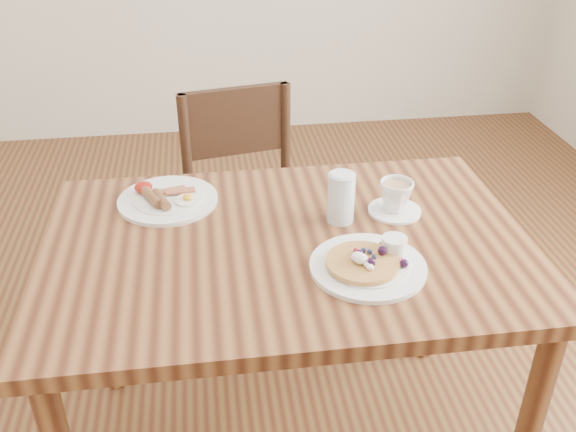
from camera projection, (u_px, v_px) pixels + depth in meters
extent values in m
cube|color=brown|center=(288.00, 247.00, 1.59)|extent=(1.20, 0.80, 0.04)
cylinder|color=brown|center=(434.00, 273.00, 2.14)|extent=(0.06, 0.06, 0.71)
cylinder|color=brown|center=(103.00, 301.00, 2.01)|extent=(0.06, 0.06, 0.71)
cube|color=#301E11|center=(253.00, 225.00, 2.22)|extent=(0.49, 0.49, 0.04)
cylinder|color=#301E11|center=(218.00, 321.00, 2.14)|extent=(0.04, 0.04, 0.43)
cylinder|color=#301E11|center=(318.00, 299.00, 2.24)|extent=(0.04, 0.04, 0.43)
cylinder|color=#301E11|center=(196.00, 262.00, 2.44)|extent=(0.04, 0.04, 0.43)
cylinder|color=#301E11|center=(286.00, 246.00, 2.53)|extent=(0.04, 0.04, 0.43)
cylinder|color=#301E11|center=(285.00, 141.00, 2.30)|extent=(0.04, 0.04, 0.43)
cylinder|color=#301E11|center=(186.00, 155.00, 2.21)|extent=(0.04, 0.04, 0.43)
cube|color=#301E11|center=(235.00, 121.00, 2.21)|extent=(0.38, 0.10, 0.24)
cylinder|color=white|center=(368.00, 267.00, 1.48)|extent=(0.27, 0.27, 0.01)
cylinder|color=white|center=(368.00, 264.00, 1.47)|extent=(0.19, 0.19, 0.01)
cylinder|color=#B22D59|center=(388.00, 259.00, 1.48)|extent=(0.07, 0.07, 0.00)
cylinder|color=#C68C47|center=(362.00, 263.00, 1.46)|extent=(0.17, 0.17, 0.01)
ellipsoid|color=white|center=(361.00, 258.00, 1.45)|extent=(0.03, 0.03, 0.02)
ellipsoid|color=white|center=(370.00, 265.00, 1.43)|extent=(0.02, 0.02, 0.01)
cylinder|color=white|center=(394.00, 245.00, 1.50)|extent=(0.06, 0.06, 0.04)
cylinder|color=#591E07|center=(395.00, 239.00, 1.49)|extent=(0.05, 0.05, 0.00)
sphere|color=black|center=(374.00, 252.00, 1.47)|extent=(0.02, 0.02, 0.02)
sphere|color=#1E234C|center=(372.00, 249.00, 1.49)|extent=(0.01, 0.01, 0.01)
sphere|color=#1E234C|center=(362.00, 246.00, 1.50)|extent=(0.01, 0.01, 0.01)
sphere|color=#B21938|center=(358.00, 251.00, 1.48)|extent=(0.02, 0.02, 0.02)
sphere|color=black|center=(354.00, 254.00, 1.46)|extent=(0.02, 0.02, 0.02)
sphere|color=#1E234C|center=(357.00, 262.00, 1.44)|extent=(0.01, 0.01, 0.01)
sphere|color=black|center=(368.00, 258.00, 1.45)|extent=(0.02, 0.02, 0.02)
sphere|color=#1E234C|center=(376.00, 259.00, 1.46)|extent=(0.01, 0.01, 0.01)
sphere|color=#1E234C|center=(402.00, 270.00, 1.44)|extent=(0.01, 0.01, 0.01)
sphere|color=#B21938|center=(403.00, 260.00, 1.47)|extent=(0.01, 0.01, 0.01)
sphere|color=black|center=(396.00, 249.00, 1.50)|extent=(0.02, 0.02, 0.02)
cylinder|color=white|center=(168.00, 200.00, 1.74)|extent=(0.27, 0.27, 0.01)
cylinder|color=white|center=(168.00, 198.00, 1.74)|extent=(0.19, 0.19, 0.01)
cylinder|color=brown|center=(152.00, 197.00, 1.71)|extent=(0.06, 0.10, 0.03)
cylinder|color=brown|center=(161.00, 199.00, 1.70)|extent=(0.06, 0.10, 0.03)
cube|color=maroon|center=(171.00, 190.00, 1.76)|extent=(0.08, 0.04, 0.01)
cube|color=maroon|center=(180.00, 191.00, 1.75)|extent=(0.08, 0.03, 0.01)
cylinder|color=white|center=(188.00, 200.00, 1.72)|extent=(0.07, 0.07, 0.00)
ellipsoid|color=yellow|center=(188.00, 197.00, 1.71)|extent=(0.03, 0.03, 0.01)
ellipsoid|color=#A5190F|center=(143.00, 187.00, 1.76)|extent=(0.05, 0.05, 0.03)
cylinder|color=white|center=(394.00, 211.00, 1.70)|extent=(0.14, 0.14, 0.01)
imported|color=white|center=(396.00, 196.00, 1.68)|extent=(0.13, 0.13, 0.08)
cylinder|color=tan|center=(397.00, 186.00, 1.66)|extent=(0.07, 0.07, 0.00)
cylinder|color=silver|center=(341.00, 198.00, 1.63)|extent=(0.07, 0.07, 0.13)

